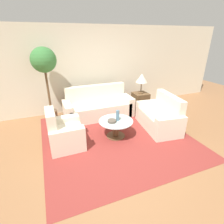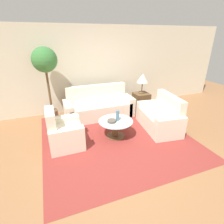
# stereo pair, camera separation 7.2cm
# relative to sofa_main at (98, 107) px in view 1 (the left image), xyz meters

# --- Properties ---
(ground_plane) EXTENTS (14.00, 14.00, 0.00)m
(ground_plane) POSITION_rel_sofa_main_xyz_m (-0.08, -1.91, -0.30)
(ground_plane) COLOR #8E603D
(wall_back) EXTENTS (10.00, 0.06, 2.60)m
(wall_back) POSITION_rel_sofa_main_xyz_m (-0.08, 0.72, 1.00)
(wall_back) COLOR beige
(wall_back) RESTS_ON ground_plane
(rug) EXTENTS (3.42, 3.43, 0.01)m
(rug) POSITION_rel_sofa_main_xyz_m (0.03, -1.30, -0.29)
(rug) COLOR maroon
(rug) RESTS_ON ground_plane
(sofa_main) EXTENTS (2.04, 0.78, 0.92)m
(sofa_main) POSITION_rel_sofa_main_xyz_m (0.00, 0.00, 0.00)
(sofa_main) COLOR beige
(sofa_main) RESTS_ON ground_plane
(armchair) EXTENTS (0.72, 0.82, 0.88)m
(armchair) POSITION_rel_sofa_main_xyz_m (-1.20, -1.24, -0.01)
(armchair) COLOR beige
(armchair) RESTS_ON ground_plane
(loveseat) EXTENTS (0.91, 1.42, 0.90)m
(loveseat) POSITION_rel_sofa_main_xyz_m (1.32, -1.32, -0.00)
(loveseat) COLOR beige
(loveseat) RESTS_ON ground_plane
(coffee_table) EXTENTS (0.82, 0.82, 0.43)m
(coffee_table) POSITION_rel_sofa_main_xyz_m (0.03, -1.30, -0.02)
(coffee_table) COLOR brown
(coffee_table) RESTS_ON ground_plane
(side_table) EXTENTS (0.46, 0.46, 0.59)m
(side_table) POSITION_rel_sofa_main_xyz_m (1.42, -0.07, -0.00)
(side_table) COLOR brown
(side_table) RESTS_ON ground_plane
(table_lamp) EXTENTS (0.36, 0.36, 0.62)m
(table_lamp) POSITION_rel_sofa_main_xyz_m (1.42, -0.07, 0.77)
(table_lamp) COLOR brown
(table_lamp) RESTS_ON side_table
(potted_plant) EXTENTS (0.65, 0.65, 2.04)m
(potted_plant) POSITION_rel_sofa_main_xyz_m (-1.35, 0.21, 1.26)
(potted_plant) COLOR brown
(potted_plant) RESTS_ON ground_plane
(vase) EXTENTS (0.08, 0.08, 0.26)m
(vase) POSITION_rel_sofa_main_xyz_m (0.08, -1.30, 0.26)
(vase) COLOR slate
(vase) RESTS_ON coffee_table
(bowl) EXTENTS (0.21, 0.21, 0.06)m
(bowl) POSITION_rel_sofa_main_xyz_m (-0.08, -1.34, 0.16)
(bowl) COLOR brown
(bowl) RESTS_ON coffee_table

